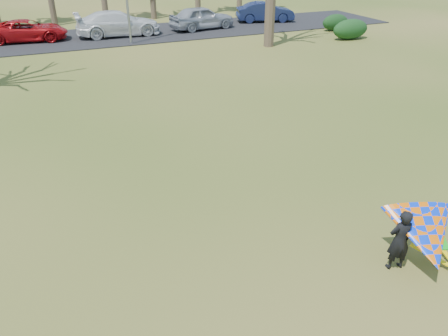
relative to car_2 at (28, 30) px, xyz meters
name	(u,v)px	position (x,y,z in m)	size (l,w,h in m)	color
ground	(259,248)	(4.03, -25.40, -0.75)	(100.00, 100.00, 0.00)	#2B5111
parking_strip	(93,38)	(4.03, -0.40, -0.72)	(46.00, 7.00, 0.06)	black
hedge_near	(350,29)	(20.11, -7.73, -0.08)	(2.67, 1.21, 1.34)	#143817
hedge_far	(335,22)	(21.03, -4.79, -0.16)	(2.13, 1.00, 1.18)	black
car_2	(28,30)	(0.00, 0.00, 0.00)	(2.28, 4.94, 1.37)	#B20E12
car_3	(118,23)	(5.83, -0.62, 0.15)	(2.33, 5.74, 1.67)	white
car_4	(202,18)	(12.02, -0.62, 0.14)	(1.95, 4.86, 1.65)	#A1A5AE
car_5	(265,12)	(17.85, 0.31, 0.07)	(1.60, 4.60, 1.51)	#18224A
kite_flyer	(425,237)	(6.83, -27.35, 0.09)	(2.13, 2.39, 2.02)	black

